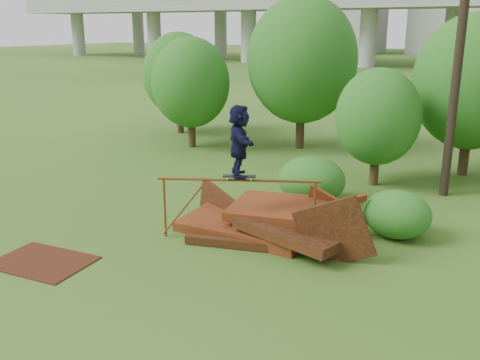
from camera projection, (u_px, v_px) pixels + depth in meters
The scene contains 14 objects.
ground at pixel (222, 277), 11.67m from camera, with size 240.00×240.00×0.00m, color #2D5116.
scrap_pile at pixel (269, 222), 13.88m from camera, with size 5.77×3.03×1.97m.
grind_rail at pixel (239, 192), 13.45m from camera, with size 3.67×1.98×1.60m.
skateboard at pixel (239, 176), 13.33m from camera, with size 0.83×0.58×0.09m.
skater at pixel (239, 141), 13.08m from camera, with size 1.65×0.53×1.78m, color black.
flat_plate at pixel (43, 262), 12.40m from camera, with size 2.19×1.57×0.03m, color #3C1A0D.
tree_0 at pixel (191, 83), 23.40m from camera, with size 3.44×3.44×4.86m.
tree_1 at pixel (302, 60), 22.90m from camera, with size 4.73×4.73×6.58m.
tree_2 at pixel (378, 117), 17.80m from camera, with size 2.83×2.83×3.99m.
tree_3 at pixel (473, 82), 18.76m from camera, with size 4.15×4.15×5.76m.
tree_6 at pixel (179, 74), 26.56m from camera, with size 3.59×3.59×5.01m.
shrub_left at pixel (312, 180), 16.42m from camera, with size 2.09×1.93×1.45m, color #195215.
shrub_right at pixel (397, 214), 13.74m from camera, with size 1.75×1.60×1.24m, color #195215.
utility_pole at pixel (461, 36), 15.94m from camera, with size 1.40×0.28×9.80m.
Camera 1 is at (6.00, -8.76, 5.30)m, focal length 40.00 mm.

